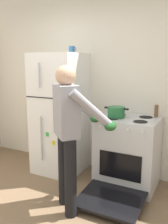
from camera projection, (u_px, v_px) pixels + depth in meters
name	position (u px, v px, depth m)	size (l,w,h in m)	color
kitchen_wall_back	(104.00, 82.00, 3.60)	(6.00, 0.10, 2.70)	silver
refrigerator	(60.00, 114.00, 3.60)	(0.68, 0.72, 1.76)	white
stove_range	(127.00, 153.00, 3.20)	(0.76, 1.23, 0.93)	silver
person_cook	(70.00, 126.00, 2.57)	(0.69, 0.73, 1.60)	black
red_pot	(116.00, 112.00, 3.13)	(0.32, 0.22, 0.14)	#236638
coffee_mug	(72.00, 50.00, 3.38)	(0.11, 0.08, 0.10)	#2D6093
pepper_mill	(156.00, 111.00, 3.14)	(0.05, 0.05, 0.16)	brown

